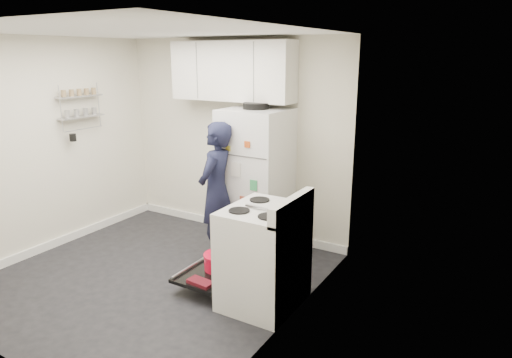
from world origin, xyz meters
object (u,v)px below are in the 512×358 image
Objects in this scene: refrigerator at (256,180)px; person at (216,192)px; open_oven_door at (216,267)px; electric_range at (263,257)px.

person is (-0.24, -0.47, -0.06)m from refrigerator.
person is at bearing -116.91° from refrigerator.
person reaches higher than open_oven_door.
open_oven_door is 0.40× the size of refrigerator.
person is (-0.39, 0.58, 0.60)m from open_oven_door.
person is at bearing 123.74° from open_oven_door.
person is (-0.96, 0.63, 0.33)m from electric_range.
electric_range is 0.62× the size of refrigerator.
person reaches higher than electric_range.
electric_range reaches higher than open_oven_door.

